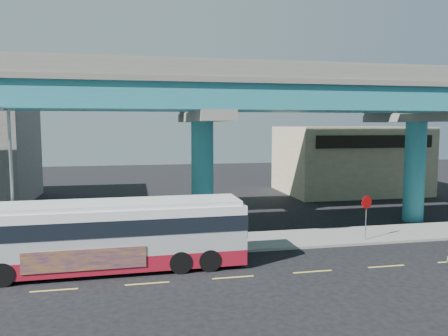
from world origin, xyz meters
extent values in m
plane|color=black|center=(0.00, 0.00, 0.00)|extent=(120.00, 120.00, 0.00)
cube|color=gray|center=(0.00, 5.50, 0.07)|extent=(70.00, 4.00, 0.15)
cube|color=#D8C64C|center=(-8.00, -0.30, 0.01)|extent=(2.00, 0.12, 0.01)
cube|color=#D8C64C|center=(-4.00, -0.30, 0.01)|extent=(2.00, 0.12, 0.01)
cube|color=#D8C64C|center=(0.00, -0.30, 0.01)|extent=(2.00, 0.12, 0.01)
cube|color=#D8C64C|center=(4.00, -0.30, 0.01)|extent=(2.00, 0.12, 0.01)
cube|color=#D8C64C|center=(8.00, -0.30, 0.01)|extent=(2.00, 0.12, 0.01)
cylinder|color=teal|center=(0.00, 9.00, 3.70)|extent=(1.50, 1.50, 7.40)
cube|color=gray|center=(0.00, 9.00, 7.70)|extent=(2.00, 12.00, 0.60)
cube|color=gray|center=(0.00, 12.50, 8.60)|extent=(1.80, 5.00, 1.20)
cylinder|color=teal|center=(16.00, 9.00, 3.70)|extent=(1.50, 1.50, 7.40)
cube|color=gray|center=(16.00, 9.00, 7.70)|extent=(2.00, 12.00, 0.60)
cube|color=gray|center=(16.00, 12.50, 8.60)|extent=(1.80, 5.00, 1.20)
cube|color=teal|center=(0.00, 5.50, 8.70)|extent=(52.00, 5.00, 1.40)
cube|color=gray|center=(0.00, 5.50, 9.55)|extent=(52.00, 5.40, 0.30)
cube|color=gray|center=(0.00, 3.00, 10.10)|extent=(52.00, 0.25, 0.80)
cube|color=gray|center=(0.00, 8.00, 10.10)|extent=(52.00, 0.25, 0.80)
cube|color=teal|center=(0.00, 12.50, 9.90)|extent=(52.00, 5.00, 1.40)
cube|color=gray|center=(0.00, 12.50, 10.75)|extent=(52.00, 5.40, 0.30)
cube|color=gray|center=(0.00, 10.00, 11.30)|extent=(52.00, 0.25, 0.80)
cube|color=gray|center=(0.00, 15.00, 11.30)|extent=(52.00, 0.25, 0.80)
cube|color=tan|center=(18.00, 23.00, 3.50)|extent=(14.00, 10.00, 7.00)
cube|color=black|center=(18.00, 17.90, 5.60)|extent=(12.00, 0.25, 1.20)
cube|color=maroon|center=(-5.69, 1.99, 0.61)|extent=(13.28, 3.02, 0.77)
cube|color=silver|center=(-5.69, 1.99, 1.82)|extent=(13.28, 3.02, 1.65)
cube|color=black|center=(-5.69, 1.99, 2.37)|extent=(13.34, 3.07, 0.77)
cube|color=silver|center=(-5.69, 1.99, 2.98)|extent=(13.28, 3.02, 0.44)
cube|color=silver|center=(-5.69, 1.99, 3.31)|extent=(12.88, 2.76, 0.22)
cube|color=black|center=(0.95, 2.10, 2.21)|extent=(0.10, 2.56, 1.32)
cube|color=#26145B|center=(-6.77, 0.55, 1.01)|extent=(5.52, 0.13, 0.99)
cylinder|color=black|center=(-10.30, 0.65, 0.55)|extent=(1.11, 0.35, 1.10)
cylinder|color=black|center=(-10.34, 3.19, 0.55)|extent=(1.11, 0.35, 1.10)
cylinder|color=black|center=(-2.36, 0.78, 0.55)|extent=(1.11, 0.35, 1.10)
cylinder|color=black|center=(-2.40, 3.31, 0.55)|extent=(1.11, 0.35, 1.10)
cylinder|color=black|center=(-0.93, 0.80, 0.55)|extent=(1.11, 0.35, 1.10)
cylinder|color=black|center=(-0.97, 3.33, 0.55)|extent=(1.11, 0.35, 1.10)
cylinder|color=gray|center=(-10.61, 4.00, 4.17)|extent=(0.16, 0.16, 8.04)
cylinder|color=gray|center=(-10.61, 2.91, 7.97)|extent=(0.12, 2.17, 0.12)
cylinder|color=gray|center=(9.38, 4.20, 1.34)|extent=(0.06, 0.06, 2.38)
cylinder|color=#B20A0A|center=(9.38, 4.17, 2.47)|extent=(0.80, 0.23, 0.82)
camera|label=1|loc=(-4.46, -19.78, 7.17)|focal=35.00mm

